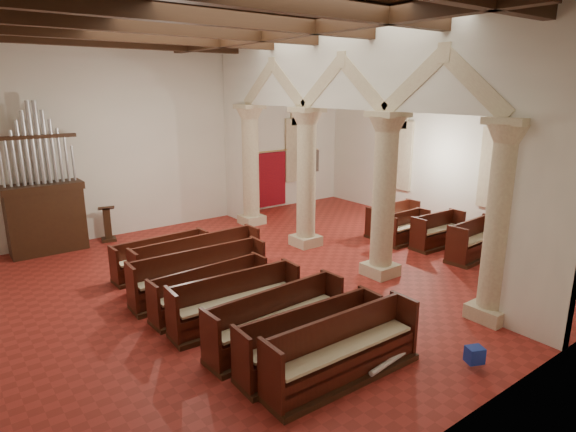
# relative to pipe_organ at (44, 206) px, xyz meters

# --- Properties ---
(floor) EXTENTS (14.00, 14.00, 0.00)m
(floor) POSITION_rel_pipe_organ_xyz_m (4.50, -5.50, -1.37)
(floor) COLOR maroon
(floor) RESTS_ON ground
(ceiling) EXTENTS (14.00, 14.00, 0.00)m
(ceiling) POSITION_rel_pipe_organ_xyz_m (4.50, -5.50, 4.63)
(ceiling) COLOR #322310
(ceiling) RESTS_ON wall_back
(wall_back) EXTENTS (14.00, 0.02, 6.00)m
(wall_back) POSITION_rel_pipe_organ_xyz_m (4.50, 0.50, 1.63)
(wall_back) COLOR silver
(wall_back) RESTS_ON floor
(wall_front) EXTENTS (14.00, 0.02, 6.00)m
(wall_front) POSITION_rel_pipe_organ_xyz_m (4.50, -11.50, 1.63)
(wall_front) COLOR silver
(wall_front) RESTS_ON floor
(wall_right) EXTENTS (0.02, 12.00, 6.00)m
(wall_right) POSITION_rel_pipe_organ_xyz_m (11.50, -5.50, 1.63)
(wall_right) COLOR silver
(wall_right) RESTS_ON floor
(ceiling_beams) EXTENTS (13.80, 11.80, 0.30)m
(ceiling_beams) POSITION_rel_pipe_organ_xyz_m (4.50, -5.50, 4.45)
(ceiling_beams) COLOR #311D0F
(ceiling_beams) RESTS_ON wall_back
(arcade) EXTENTS (0.90, 11.90, 6.00)m
(arcade) POSITION_rel_pipe_organ_xyz_m (6.30, -5.50, 2.19)
(arcade) COLOR beige
(arcade) RESTS_ON floor
(window_right_a) EXTENTS (0.03, 1.00, 2.20)m
(window_right_a) POSITION_rel_pipe_organ_xyz_m (11.48, -7.00, 0.83)
(window_right_a) COLOR #2E6752
(window_right_a) RESTS_ON wall_right
(window_right_b) EXTENTS (0.03, 1.00, 2.20)m
(window_right_b) POSITION_rel_pipe_organ_xyz_m (11.48, -3.00, 0.83)
(window_right_b) COLOR #2E6752
(window_right_b) RESTS_ON wall_right
(window_back) EXTENTS (1.00, 0.03, 2.20)m
(window_back) POSITION_rel_pipe_organ_xyz_m (9.50, 0.48, 0.83)
(window_back) COLOR #2E6752
(window_back) RESTS_ON wall_back
(pipe_organ) EXTENTS (2.10, 0.85, 4.40)m
(pipe_organ) POSITION_rel_pipe_organ_xyz_m (0.00, 0.00, 0.00)
(pipe_organ) COLOR #311D0F
(pipe_organ) RESTS_ON floor
(lectern) EXTENTS (0.53, 0.55, 1.15)m
(lectern) POSITION_rel_pipe_organ_xyz_m (1.68, -0.01, -0.89)
(lectern) COLOR #3A2312
(lectern) RESTS_ON floor
(dossal_curtain) EXTENTS (1.80, 0.07, 2.17)m
(dossal_curtain) POSITION_rel_pipe_organ_xyz_m (8.00, 0.42, -0.21)
(dossal_curtain) COLOR maroon
(dossal_curtain) RESTS_ON floor
(processional_banner) EXTENTS (0.55, 0.70, 2.41)m
(processional_banner) POSITION_rel_pipe_organ_xyz_m (9.70, -0.22, -0.57)
(processional_banner) COLOR #311D0F
(processional_banner) RESTS_ON floor
(hymnal_box_a) EXTENTS (0.35, 0.32, 0.28)m
(hymnal_box_a) POSITION_rel_pipe_organ_xyz_m (4.43, -10.84, -1.13)
(hymnal_box_a) COLOR navy
(hymnal_box_a) RESTS_ON floor
(hymnal_box_b) EXTENTS (0.29, 0.24, 0.28)m
(hymnal_box_b) POSITION_rel_pipe_organ_xyz_m (4.77, -8.82, -1.13)
(hymnal_box_b) COLOR navy
(hymnal_box_b) RESTS_ON floor
(hymnal_box_c) EXTENTS (0.35, 0.30, 0.30)m
(hymnal_box_c) POSITION_rel_pipe_organ_xyz_m (4.55, -6.95, -1.12)
(hymnal_box_c) COLOR navy
(hymnal_box_c) RESTS_ON floor
(tube_heater_a) EXTENTS (0.94, 0.22, 0.09)m
(tube_heater_a) POSITION_rel_pipe_organ_xyz_m (3.18, -10.04, -1.21)
(tube_heater_a) COLOR silver
(tube_heater_a) RESTS_ON floor
(tube_heater_b) EXTENTS (0.99, 0.33, 0.10)m
(tube_heater_b) POSITION_rel_pipe_organ_xyz_m (2.51, -8.93, -1.21)
(tube_heater_b) COLOR white
(tube_heater_b) RESTS_ON floor
(nave_pew_0) EXTENTS (2.90, 0.76, 1.07)m
(nave_pew_0) POSITION_rel_pipe_organ_xyz_m (2.45, -9.74, -1.02)
(nave_pew_0) COLOR #311D0F
(nave_pew_0) RESTS_ON floor
(nave_pew_1) EXTENTS (2.78, 0.79, 1.03)m
(nave_pew_1) POSITION_rel_pipe_organ_xyz_m (2.29, -9.11, -1.03)
(nave_pew_1) COLOR #311D0F
(nave_pew_1) RESTS_ON floor
(nave_pew_2) EXTENTS (2.86, 0.82, 1.05)m
(nave_pew_2) POSITION_rel_pipe_organ_xyz_m (2.22, -8.22, -1.03)
(nave_pew_2) COLOR #311D0F
(nave_pew_2) RESTS_ON floor
(nave_pew_3) EXTENTS (2.72, 0.83, 1.05)m
(nave_pew_3) POSITION_rel_pipe_organ_xyz_m (2.02, -7.10, -1.02)
(nave_pew_3) COLOR #311D0F
(nave_pew_3) RESTS_ON floor
(nave_pew_4) EXTENTS (2.65, 0.76, 0.96)m
(nave_pew_4) POSITION_rel_pipe_organ_xyz_m (1.92, -6.22, -1.06)
(nave_pew_4) COLOR #311D0F
(nave_pew_4) RESTS_ON floor
(nave_pew_5) EXTENTS (3.16, 0.80, 1.07)m
(nave_pew_5) POSITION_rel_pipe_organ_xyz_m (2.08, -5.42, -1.02)
(nave_pew_5) COLOR #311D0F
(nave_pew_5) RESTS_ON floor
(nave_pew_6) EXTENTS (3.31, 0.80, 1.07)m
(nave_pew_6) POSITION_rel_pipe_organ_xyz_m (2.50, -4.50, -1.02)
(nave_pew_6) COLOR #311D0F
(nave_pew_6) RESTS_ON floor
(nave_pew_7) EXTENTS (2.50, 0.75, 0.95)m
(nave_pew_7) POSITION_rel_pipe_organ_xyz_m (1.93, -3.61, -1.06)
(nave_pew_7) COLOR #311D0F
(nave_pew_7) RESTS_ON floor
(aisle_pew_0) EXTENTS (1.98, 0.84, 1.07)m
(aisle_pew_0) POSITION_rel_pipe_organ_xyz_m (9.31, -7.71, -1.01)
(aisle_pew_0) COLOR #311D0F
(aisle_pew_0) RESTS_ON floor
(aisle_pew_1) EXTENTS (1.83, 0.74, 1.00)m
(aisle_pew_1) POSITION_rel_pipe_organ_xyz_m (9.36, -6.46, -1.03)
(aisle_pew_1) COLOR #311D0F
(aisle_pew_1) RESTS_ON floor
(aisle_pew_2) EXTENTS (1.63, 0.66, 0.95)m
(aisle_pew_2) POSITION_rel_pipe_organ_xyz_m (8.93, -5.64, -1.05)
(aisle_pew_2) COLOR #311D0F
(aisle_pew_2) RESTS_ON floor
(aisle_pew_3) EXTENTS (2.05, 0.70, 0.98)m
(aisle_pew_3) POSITION_rel_pipe_organ_xyz_m (9.32, -4.77, -1.04)
(aisle_pew_3) COLOR #311D0F
(aisle_pew_3) RESTS_ON floor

